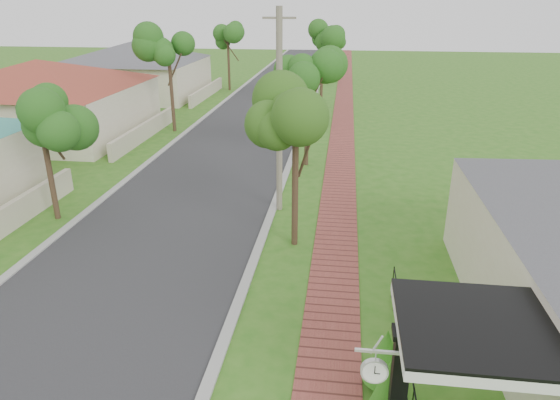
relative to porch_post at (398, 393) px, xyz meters
The scene contains 16 objects.
ground 4.79m from the porch_post, 167.60° to the left, with size 160.00×160.00×0.00m, color #2E6919.
road 22.34m from the porch_post, 109.77° to the left, with size 7.00×120.00×0.02m, color #28282B.
kerb_right 21.39m from the porch_post, 100.52° to the left, with size 0.30×120.00×0.10m, color #9E9E99.
kerb_left 23.83m from the porch_post, 118.07° to the left, with size 0.30×120.00×0.10m, color #9E9E99.
sidewalk 21.07m from the porch_post, 93.54° to the left, with size 1.50×120.00×0.03m, color brown.
porch_post is the anchor object (origin of this frame).
picket_fence 1.21m from the porch_post, 70.71° to the left, with size 0.03×8.02×1.00m.
street_trees 29.02m from the porch_post, 104.93° to the left, with size 10.70×37.65×5.89m.
hedge_row 0.40m from the porch_post, 118.28° to the left, with size 0.88×3.21×1.73m.
far_house_red 28.70m from the porch_post, 132.91° to the left, with size 15.56×15.56×4.60m.
far_house_grey 40.09m from the porch_post, 119.15° to the left, with size 15.56×15.56×4.60m.
parked_car_red 26.61m from the porch_post, 98.97° to the left, with size 1.69×4.19×1.43m, color #5A0D17.
parked_car_white 34.29m from the porch_post, 96.95° to the left, with size 1.36×3.89×1.28m, color silver.
near_tree 8.94m from the porch_post, 108.83° to the left, with size 1.98×1.98×5.07m.
utility_pole 11.92m from the porch_post, 108.36° to the left, with size 1.20×0.24×7.67m.
station_clock 1.05m from the porch_post, 141.17° to the right, with size 0.80×0.13×0.68m.
Camera 1 is at (3.32, -8.41, 7.84)m, focal length 32.00 mm.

